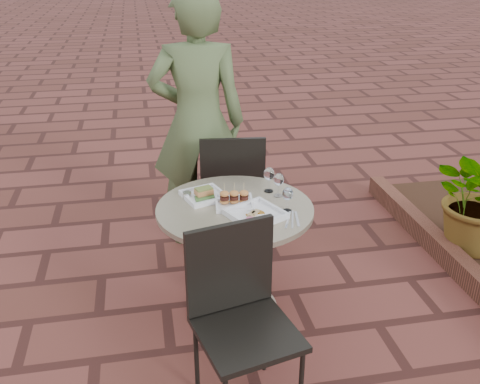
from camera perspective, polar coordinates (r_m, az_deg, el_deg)
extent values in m
plane|color=brown|center=(3.21, 0.33, -15.68)|extent=(60.00, 60.00, 0.00)
cylinder|color=gray|center=(3.43, -0.50, -12.26)|extent=(0.52, 0.52, 0.04)
cylinder|color=gray|center=(3.24, -0.53, -7.61)|extent=(0.08, 0.08, 0.70)
cylinder|color=tan|center=(3.05, -0.55, -1.83)|extent=(0.90, 0.90, 0.03)
cube|color=black|center=(3.89, -0.95, 0.02)|extent=(0.49, 0.49, 0.03)
cube|color=black|center=(3.61, -0.77, 2.28)|extent=(0.44, 0.08, 0.46)
cylinder|color=black|center=(4.18, 1.51, -1.66)|extent=(0.02, 0.02, 0.44)
cylinder|color=black|center=(4.16, -3.70, -1.84)|extent=(0.02, 0.02, 0.44)
cylinder|color=black|center=(3.84, 2.09, -4.19)|extent=(0.02, 0.02, 0.44)
cylinder|color=black|center=(3.82, -3.59, -4.40)|extent=(0.02, 0.02, 0.44)
cube|color=black|center=(2.56, 0.77, -14.86)|extent=(0.53, 0.53, 0.03)
cube|color=black|center=(2.56, -1.08, -7.94)|extent=(0.44, 0.13, 0.46)
cylinder|color=black|center=(2.80, -4.67, -17.17)|extent=(0.02, 0.02, 0.44)
cylinder|color=black|center=(2.91, 2.65, -15.16)|extent=(0.02, 0.02, 0.44)
imported|color=#475931|center=(3.83, -4.53, 7.35)|extent=(0.73, 0.52, 1.88)
cube|color=silver|center=(3.16, -3.86, -0.50)|extent=(0.29, 0.29, 0.01)
cube|color=#C47C45|center=(3.15, -3.88, 0.03)|extent=(0.12, 0.09, 0.03)
cube|color=#58632C|center=(3.14, -3.89, 0.38)|extent=(0.11, 0.09, 0.01)
cube|color=silver|center=(3.07, -0.62, -1.30)|extent=(0.24, 0.24, 0.01)
cube|color=silver|center=(2.94, 1.65, -2.49)|extent=(0.36, 0.36, 0.01)
ellipsoid|color=#BE4E77|center=(2.87, 1.08, -2.87)|extent=(0.05, 0.04, 0.02)
cylinder|color=white|center=(3.01, 5.04, -1.99)|extent=(0.05, 0.05, 0.00)
cylinder|color=white|center=(3.00, 5.06, -1.42)|extent=(0.01, 0.01, 0.06)
ellipsoid|color=white|center=(2.97, 5.11, -0.20)|extent=(0.06, 0.06, 0.08)
cylinder|color=white|center=(2.97, 5.11, -0.27)|extent=(0.05, 0.05, 0.03)
cylinder|color=white|center=(3.24, 3.08, 0.12)|extent=(0.05, 0.05, 0.00)
cylinder|color=white|center=(3.23, 3.09, 0.70)|extent=(0.01, 0.01, 0.07)
ellipsoid|color=white|center=(3.20, 3.12, 1.93)|extent=(0.07, 0.07, 0.08)
cylinder|color=white|center=(3.18, 4.09, -0.39)|extent=(0.05, 0.05, 0.00)
cylinder|color=white|center=(3.17, 4.11, 0.17)|extent=(0.01, 0.01, 0.06)
ellipsoid|color=white|center=(3.14, 4.15, 1.34)|extent=(0.06, 0.06, 0.08)
cylinder|color=silver|center=(3.16, -5.66, -0.34)|extent=(0.07, 0.07, 0.04)
cube|color=brown|center=(3.95, 23.09, -8.00)|extent=(0.12, 3.00, 0.15)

